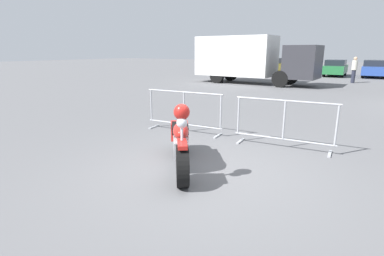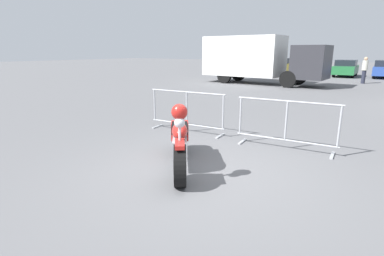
% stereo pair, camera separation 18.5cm
% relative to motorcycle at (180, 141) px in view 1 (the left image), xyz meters
% --- Properties ---
extents(ground_plane, '(120.00, 120.00, 0.00)m').
position_rel_motorcycle_xyz_m(ground_plane, '(0.56, 0.03, -0.50)').
color(ground_plane, '#5B5B5E').
extents(motorcycle, '(1.50, 1.97, 1.30)m').
position_rel_motorcycle_xyz_m(motorcycle, '(0.00, 0.00, 0.00)').
color(motorcycle, black).
rests_on(motorcycle, ground).
extents(crowd_barrier_near, '(2.17, 0.57, 1.07)m').
position_rel_motorcycle_xyz_m(crowd_barrier_near, '(-1.29, 2.10, 0.06)').
color(crowd_barrier_near, '#9EA0A5').
rests_on(crowd_barrier_near, ground).
extents(crowd_barrier_far, '(2.17, 0.57, 1.07)m').
position_rel_motorcycle_xyz_m(crowd_barrier_far, '(1.29, 2.10, 0.06)').
color(crowd_barrier_far, '#9EA0A5').
rests_on(crowd_barrier_far, ground).
extents(box_truck, '(7.80, 2.60, 2.98)m').
position_rel_motorcycle_xyz_m(box_truck, '(-4.36, 14.39, 1.14)').
color(box_truck, silver).
rests_on(box_truck, ground).
extents(parked_car_tan, '(1.68, 4.02, 1.36)m').
position_rel_motorcycle_xyz_m(parked_car_tan, '(-8.59, 23.69, 0.19)').
color(parked_car_tan, tan).
rests_on(parked_car_tan, ground).
extents(parked_car_yellow, '(1.73, 4.15, 1.40)m').
position_rel_motorcycle_xyz_m(parked_car_yellow, '(-5.81, 23.71, 0.21)').
color(parked_car_yellow, yellow).
rests_on(parked_car_yellow, ground).
extents(parked_car_silver, '(1.74, 4.16, 1.41)m').
position_rel_motorcycle_xyz_m(parked_car_silver, '(-3.03, 23.60, 0.22)').
color(parked_car_silver, '#B7BABF').
rests_on(parked_car_silver, ground).
extents(parked_car_green, '(1.66, 3.98, 1.34)m').
position_rel_motorcycle_xyz_m(parked_car_green, '(-0.26, 23.68, 0.19)').
color(parked_car_green, '#236B38').
rests_on(parked_car_green, ground).
extents(parked_car_blue, '(1.67, 4.01, 1.36)m').
position_rel_motorcycle_xyz_m(parked_car_blue, '(2.52, 23.96, 0.19)').
color(parked_car_blue, '#284799').
rests_on(parked_car_blue, ground).
extents(pedestrian, '(0.44, 0.44, 1.69)m').
position_rel_motorcycle_xyz_m(pedestrian, '(1.49, 18.27, 0.42)').
color(pedestrian, '#262838').
rests_on(pedestrian, ground).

